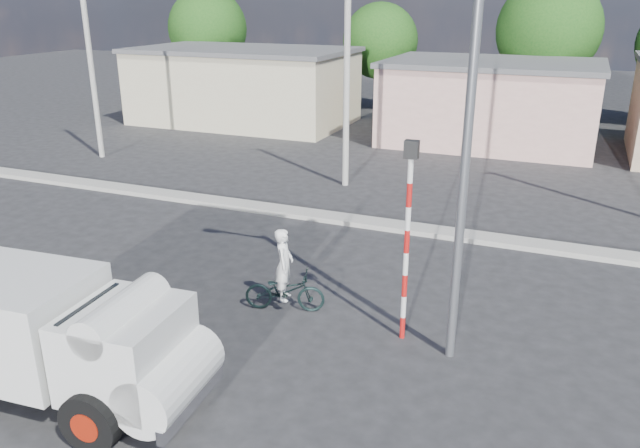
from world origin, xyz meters
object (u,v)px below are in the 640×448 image
at_px(cyclist, 284,276).
at_px(traffic_pole, 408,226).
at_px(bicycle, 285,291).
at_px(truck, 51,335).
at_px(streetlight, 460,115).

distance_m(cyclist, traffic_pole, 3.39).
distance_m(bicycle, traffic_pole, 3.59).
distance_m(truck, cyclist, 5.26).
relative_size(bicycle, streetlight, 0.21).
bearing_deg(truck, cyclist, 59.14).
bearing_deg(streetlight, bicycle, 172.72).
height_order(bicycle, streetlight, streetlight).
xyz_separation_m(truck, streetlight, (6.20, 4.20, 3.65)).
bearing_deg(bicycle, truck, 137.35).
xyz_separation_m(bicycle, traffic_pole, (2.91, -0.19, 2.10)).
bearing_deg(streetlight, cyclist, 172.72).
bearing_deg(truck, traffic_pole, 36.30).
distance_m(traffic_pole, streetlight, 2.56).
bearing_deg(traffic_pole, streetlight, -17.73).
bearing_deg(cyclist, traffic_pole, -109.78).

